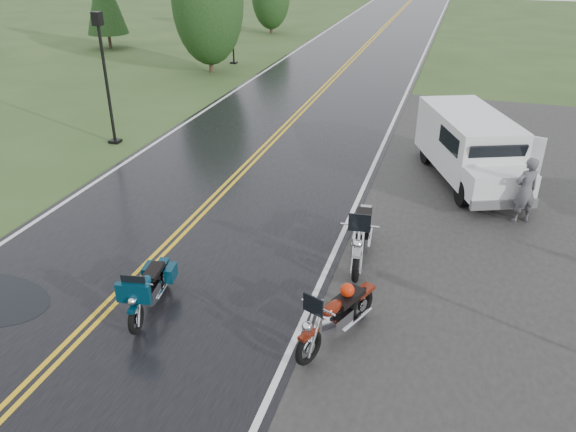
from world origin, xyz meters
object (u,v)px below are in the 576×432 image
object	(u,v)px
van_white	(466,172)
lamp_post_near_left	(106,80)
motorcycle_silver	(357,253)
lamp_post_far_left	(232,26)
motorcycle_teal	(134,308)
person_at_van	(525,191)
motorcycle_red	(309,335)

from	to	relation	value
van_white	lamp_post_near_left	world-z (taller)	lamp_post_near_left
motorcycle_silver	van_white	xyz separation A→B (m)	(2.02, 4.49, 0.25)
lamp_post_near_left	lamp_post_far_left	xyz separation A→B (m)	(-0.93, 13.42, -0.18)
lamp_post_far_left	van_white	bearing A→B (deg)	-50.08
motorcycle_teal	motorcycle_silver	xyz separation A→B (m)	(3.50, 2.84, 0.16)
motorcycle_teal	motorcycle_silver	world-z (taller)	motorcycle_silver
motorcycle_silver	lamp_post_near_left	world-z (taller)	lamp_post_near_left
lamp_post_far_left	lamp_post_near_left	bearing A→B (deg)	-86.04
motorcycle_silver	motorcycle_teal	bearing A→B (deg)	-146.09
person_at_van	lamp_post_far_left	xyz separation A→B (m)	(-14.10, 15.67, 1.16)
motorcycle_teal	person_at_van	world-z (taller)	person_at_van
motorcycle_red	lamp_post_far_left	distance (m)	24.65
motorcycle_teal	motorcycle_silver	bearing A→B (deg)	29.65
van_white	person_at_van	world-z (taller)	van_white
motorcycle_silver	lamp_post_far_left	distance (m)	22.35
motorcycle_red	motorcycle_teal	distance (m)	3.21
person_at_van	lamp_post_far_left	bearing A→B (deg)	-78.86
motorcycle_teal	person_at_van	xyz separation A→B (m)	(6.97, 6.79, 0.28)
motorcycle_silver	van_white	world-z (taller)	van_white
motorcycle_teal	motorcycle_silver	distance (m)	4.51
person_at_van	lamp_post_far_left	distance (m)	21.11
van_white	person_at_van	xyz separation A→B (m)	(1.44, -0.54, -0.13)
person_at_van	motorcycle_red	bearing A→B (deg)	29.75
motorcycle_silver	lamp_post_near_left	distance (m)	11.61
person_at_van	motorcycle_silver	bearing A→B (deg)	17.90
motorcycle_red	van_white	distance (m)	7.58
motorcycle_red	lamp_post_near_left	xyz separation A→B (m)	(-9.41, 8.92, 1.55)
van_white	lamp_post_near_left	size ratio (longest dim) A/B	1.15
motorcycle_silver	lamp_post_near_left	xyz separation A→B (m)	(-9.70, 6.20, 1.46)
motorcycle_silver	van_white	bearing A→B (deg)	60.69
motorcycle_teal	motorcycle_red	bearing A→B (deg)	-7.28
motorcycle_silver	lamp_post_far_left	xyz separation A→B (m)	(-10.63, 19.62, 1.28)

